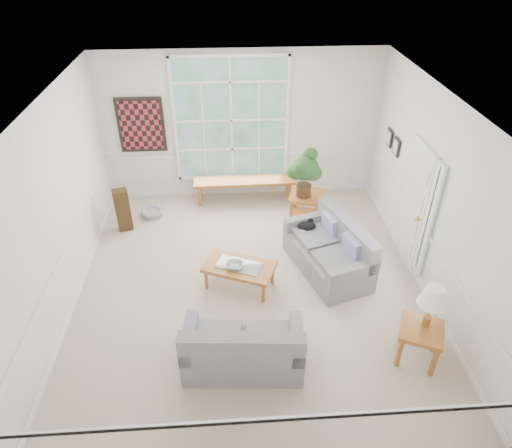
{
  "coord_description": "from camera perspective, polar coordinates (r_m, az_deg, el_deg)",
  "views": [
    {
      "loc": [
        -0.29,
        -5.57,
        4.97
      ],
      "look_at": [
        0.1,
        0.2,
        1.05
      ],
      "focal_mm": 32.0,
      "sensor_mm": 36.0,
      "label": 1
    }
  ],
  "objects": [
    {
      "name": "pewter_bowl",
      "position": [
        7.15,
        -2.72,
        -5.14
      ],
      "size": [
        0.39,
        0.39,
        0.08
      ],
      "primitive_type": "imported",
      "rotation": [
        0.0,
        0.0,
        -0.29
      ],
      "color": "#A1A1A6",
      "rests_on": "coffee_table"
    },
    {
      "name": "wall_frame_near",
      "position": [
        8.62,
        17.09,
        9.22
      ],
      "size": [
        0.04,
        0.26,
        0.32
      ],
      "primitive_type": "cube",
      "color": "black",
      "rests_on": "wall_right"
    },
    {
      "name": "door_sidelight",
      "position": [
        7.37,
        20.83,
        0.41
      ],
      "size": [
        0.08,
        0.26,
        1.9
      ],
      "primitive_type": "cube",
      "color": "white",
      "rests_on": "wall_right"
    },
    {
      "name": "pet_bed",
      "position": [
        9.31,
        -12.86,
        1.37
      ],
      "size": [
        0.48,
        0.48,
        0.13
      ],
      "primitive_type": "cylinder",
      "rotation": [
        0.0,
        0.0,
        -0.14
      ],
      "color": "gray",
      "rests_on": "floor"
    },
    {
      "name": "floor",
      "position": [
        7.47,
        -0.67,
        -7.61
      ],
      "size": [
        5.5,
        6.0,
        0.01
      ],
      "primitive_type": "cube",
      "color": "#B6A695",
      "rests_on": "ground"
    },
    {
      "name": "wall_left",
      "position": [
        7.01,
        -23.83,
        1.25
      ],
      "size": [
        0.02,
        6.0,
        3.0
      ],
      "primitive_type": "cube",
      "color": "silver",
      "rests_on": "ground"
    },
    {
      "name": "floor_speaker",
      "position": [
        8.86,
        -16.34,
        1.7
      ],
      "size": [
        0.31,
        0.27,
        0.84
      ],
      "primitive_type": "cube",
      "rotation": [
        0.0,
        0.0,
        0.27
      ],
      "color": "#382411",
      "rests_on": "floor"
    },
    {
      "name": "loveseat_front",
      "position": [
        6.07,
        -1.64,
        -14.45
      ],
      "size": [
        1.6,
        0.92,
        0.84
      ],
      "primitive_type": "cube",
      "rotation": [
        0.0,
        0.0,
        -0.08
      ],
      "color": "gray",
      "rests_on": "floor"
    },
    {
      "name": "loveseat_right",
      "position": [
        7.58,
        8.99,
        -2.95
      ],
      "size": [
        1.33,
        1.84,
        0.9
      ],
      "primitive_type": "cube",
      "rotation": [
        0.0,
        0.0,
        0.31
      ],
      "color": "gray",
      "rests_on": "floor"
    },
    {
      "name": "window_back",
      "position": [
        9.15,
        -3.12,
        12.81
      ],
      "size": [
        2.3,
        0.08,
        2.4
      ],
      "primitive_type": "cube",
      "color": "white",
      "rests_on": "wall_back"
    },
    {
      "name": "wall_right",
      "position": [
        7.23,
        21.59,
        2.86
      ],
      "size": [
        0.02,
        6.0,
        3.0
      ],
      "primitive_type": "cube",
      "color": "silver",
      "rests_on": "ground"
    },
    {
      "name": "side_table",
      "position": [
        6.59,
        19.61,
        -13.89
      ],
      "size": [
        0.72,
        0.72,
        0.55
      ],
      "primitive_type": "cube",
      "rotation": [
        0.0,
        0.0,
        -0.43
      ],
      "color": "#9E5A24",
      "rests_on": "floor"
    },
    {
      "name": "cat",
      "position": [
        7.9,
        6.36,
        -0.25
      ],
      "size": [
        0.39,
        0.34,
        0.15
      ],
      "primitive_type": "ellipsoid",
      "rotation": [
        0.0,
        0.0,
        0.41
      ],
      "color": "black",
      "rests_on": "loveseat_right"
    },
    {
      "name": "entry_door",
      "position": [
        7.9,
        19.06,
        2.34
      ],
      "size": [
        0.08,
        0.9,
        2.1
      ],
      "primitive_type": "cube",
      "color": "white",
      "rests_on": "floor"
    },
    {
      "name": "ceiling",
      "position": [
        5.91,
        -0.86,
        14.68
      ],
      "size": [
        5.5,
        6.0,
        0.02
      ],
      "primitive_type": "cube",
      "color": "white",
      "rests_on": "ground"
    },
    {
      "name": "houseplant",
      "position": [
        8.39,
        6.1,
        6.3
      ],
      "size": [
        0.68,
        0.68,
        0.94
      ],
      "primitive_type": null,
      "rotation": [
        0.0,
        0.0,
        -0.28
      ],
      "color": "#244A1F",
      "rests_on": "end_table"
    },
    {
      "name": "wall_art",
      "position": [
        9.31,
        -14.17,
        11.88
      ],
      "size": [
        0.9,
        0.06,
        1.1
      ],
      "primitive_type": "cube",
      "color": "maroon",
      "rests_on": "wall_back"
    },
    {
      "name": "table_lamp",
      "position": [
        6.25,
        21.0,
        -9.65
      ],
      "size": [
        0.51,
        0.51,
        0.64
      ],
      "primitive_type": null,
      "rotation": [
        0.0,
        0.0,
        -0.52
      ],
      "color": "white",
      "rests_on": "side_table"
    },
    {
      "name": "wall_back",
      "position": [
        9.25,
        -1.83,
        12.08
      ],
      "size": [
        5.5,
        0.02,
        3.0
      ],
      "primitive_type": "cube",
      "color": "silver",
      "rests_on": "ground"
    },
    {
      "name": "wall_frame_far",
      "position": [
        8.96,
        16.29,
        10.31
      ],
      "size": [
        0.04,
        0.26,
        0.32
      ],
      "primitive_type": "cube",
      "color": "black",
      "rests_on": "wall_right"
    },
    {
      "name": "wall_front",
      "position": [
        4.33,
        1.63,
        -19.19
      ],
      "size": [
        5.5,
        0.02,
        3.0
      ],
      "primitive_type": "cube",
      "color": "silver",
      "rests_on": "ground"
    },
    {
      "name": "coffee_table",
      "position": [
        7.33,
        -2.08,
        -6.44
      ],
      "size": [
        1.24,
        0.98,
        0.41
      ],
      "primitive_type": "cube",
      "rotation": [
        0.0,
        0.0,
        -0.4
      ],
      "color": "#9E5A24",
      "rests_on": "floor"
    },
    {
      "name": "window_bench",
      "position": [
        9.49,
        -1.45,
        4.22
      ],
      "size": [
        2.07,
        0.41,
        0.48
      ],
      "primitive_type": "cube",
      "rotation": [
        0.0,
        0.0,
        0.01
      ],
      "color": "#9E5A24",
      "rests_on": "floor"
    },
    {
      "name": "end_table",
      "position": [
        8.83,
        6.22,
        2.0
      ],
      "size": [
        0.75,
        0.75,
        0.6
      ],
      "primitive_type": "cube",
      "rotation": [
        0.0,
        0.0,
        -0.29
      ],
      "color": "#9E5A24",
      "rests_on": "floor"
    }
  ]
}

